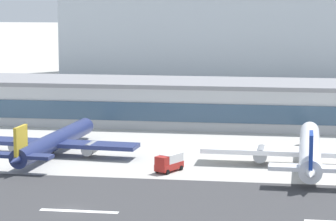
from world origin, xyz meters
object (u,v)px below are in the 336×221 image
object	(u,v)px
airliner_navy_tail_gate_2	(310,151)
terminal_building	(205,103)
distant_hotel_block	(248,17)
airliner_gold_tail_gate_1	(53,143)
service_box_truck_0	(169,162)

from	to	relation	value
airliner_navy_tail_gate_2	terminal_building	bearing A→B (deg)	29.70
distant_hotel_block	airliner_gold_tail_gate_1	distance (m)	159.47
distant_hotel_block	service_box_truck_0	size ratio (longest dim) A/B	22.11
airliner_gold_tail_gate_1	service_box_truck_0	size ratio (longest dim) A/B	6.40
terminal_building	airliner_gold_tail_gate_1	bearing A→B (deg)	-121.51
terminal_building	service_box_truck_0	distance (m)	52.92
terminal_building	airliner_gold_tail_gate_1	size ratio (longest dim) A/B	4.73
service_box_truck_0	airliner_navy_tail_gate_2	bearing A→B (deg)	134.50
distant_hotel_block	airliner_navy_tail_gate_2	size ratio (longest dim) A/B	3.15
airliner_gold_tail_gate_1	distant_hotel_block	bearing A→B (deg)	-6.27
airliner_navy_tail_gate_2	distant_hotel_block	bearing A→B (deg)	8.52
terminal_building	service_box_truck_0	world-z (taller)	terminal_building
airliner_gold_tail_gate_1	airliner_navy_tail_gate_2	world-z (taller)	airliner_navy_tail_gate_2
distant_hotel_block	airliner_gold_tail_gate_1	size ratio (longest dim) A/B	3.45
distant_hotel_block	airliner_gold_tail_gate_1	world-z (taller)	distant_hotel_block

